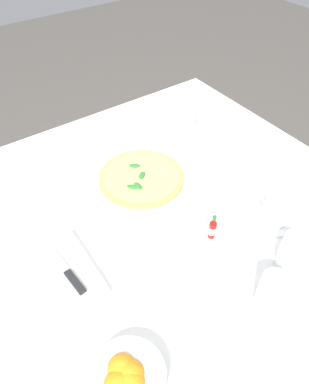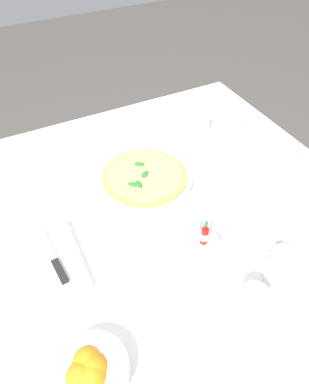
# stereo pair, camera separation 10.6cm
# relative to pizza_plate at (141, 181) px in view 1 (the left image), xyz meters

# --- Properties ---
(ground_plane) EXTENTS (8.00, 8.00, 0.00)m
(ground_plane) POSITION_rel_pizza_plate_xyz_m (-0.15, -0.00, -0.77)
(ground_plane) COLOR #4C4742
(dining_table) EXTENTS (1.18, 1.18, 0.76)m
(dining_table) POSITION_rel_pizza_plate_xyz_m (-0.15, -0.00, -0.14)
(dining_table) COLOR white
(dining_table) RESTS_ON ground_plane
(pizza_plate) EXTENTS (0.30, 0.30, 0.02)m
(pizza_plate) POSITION_rel_pizza_plate_xyz_m (0.00, 0.00, 0.00)
(pizza_plate) COLOR white
(pizza_plate) RESTS_ON dining_table
(pizza) EXTENTS (0.27, 0.27, 0.02)m
(pizza) POSITION_rel_pizza_plate_xyz_m (-0.00, 0.00, 0.01)
(pizza) COLOR tan
(pizza) RESTS_ON pizza_plate
(coffee_cup_near_left) EXTENTS (0.13, 0.13, 0.07)m
(coffee_cup_near_left) POSITION_rel_pizza_plate_xyz_m (-0.34, -0.23, 0.02)
(coffee_cup_near_left) COLOR white
(coffee_cup_near_left) RESTS_ON dining_table
(coffee_cup_center_back) EXTENTS (0.13, 0.13, 0.06)m
(coffee_cup_center_back) POSITION_rel_pizza_plate_xyz_m (-0.13, -0.45, 0.02)
(coffee_cup_center_back) COLOR white
(coffee_cup_center_back) RESTS_ON dining_table
(coffee_cup_far_left) EXTENTS (0.13, 0.13, 0.06)m
(coffee_cup_far_left) POSITION_rel_pizza_plate_xyz_m (0.16, -0.31, 0.02)
(coffee_cup_far_left) COLOR white
(coffee_cup_far_left) RESTS_ON dining_table
(water_glass_back_corner) EXTENTS (0.07, 0.07, 0.12)m
(water_glass_back_corner) POSITION_rel_pizza_plate_xyz_m (-0.52, -0.01, 0.04)
(water_glass_back_corner) COLOR white
(water_glass_back_corner) RESTS_ON dining_table
(water_glass_far_right) EXTENTS (0.07, 0.07, 0.10)m
(water_glass_far_right) POSITION_rel_pizza_plate_xyz_m (-0.47, -0.14, 0.03)
(water_glass_far_right) COLOR white
(water_glass_far_right) RESTS_ON dining_table
(napkin_folded) EXTENTS (0.22, 0.13, 0.02)m
(napkin_folded) POSITION_rel_pizza_plate_xyz_m (-0.17, 0.33, -0.00)
(napkin_folded) COLOR white
(napkin_folded) RESTS_ON dining_table
(dinner_knife) EXTENTS (0.20, 0.04, 0.01)m
(dinner_knife) POSITION_rel_pizza_plate_xyz_m (-0.17, 0.34, 0.01)
(dinner_knife) COLOR silver
(dinner_knife) RESTS_ON napkin_folded
(citrus_bowl) EXTENTS (0.15, 0.15, 0.07)m
(citrus_bowl) POSITION_rel_pizza_plate_xyz_m (-0.47, 0.34, 0.02)
(citrus_bowl) COLOR white
(citrus_bowl) RESTS_ON dining_table
(hot_sauce_bottle) EXTENTS (0.02, 0.02, 0.08)m
(hot_sauce_bottle) POSITION_rel_pizza_plate_xyz_m (-0.29, -0.04, 0.02)
(hot_sauce_bottle) COLOR #B7140F
(hot_sauce_bottle) RESTS_ON dining_table
(salt_shaker) EXTENTS (0.03, 0.03, 0.06)m
(salt_shaker) POSITION_rel_pizza_plate_xyz_m (-0.26, -0.03, 0.01)
(salt_shaker) COLOR white
(salt_shaker) RESTS_ON dining_table
(pepper_shaker) EXTENTS (0.03, 0.03, 0.06)m
(pepper_shaker) POSITION_rel_pizza_plate_xyz_m (-0.32, -0.05, 0.01)
(pepper_shaker) COLOR white
(pepper_shaker) RESTS_ON dining_table
(menu_card) EXTENTS (0.09, 0.03, 0.06)m
(menu_card) POSITION_rel_pizza_plate_xyz_m (0.12, -0.44, 0.02)
(menu_card) COLOR white
(menu_card) RESTS_ON dining_table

